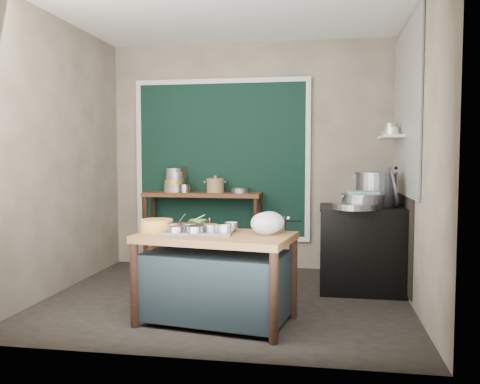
% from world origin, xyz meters
% --- Properties ---
extents(floor, '(3.50, 3.00, 0.02)m').
position_xyz_m(floor, '(0.00, 0.00, -0.01)').
color(floor, black).
rests_on(floor, ground).
extents(back_wall, '(3.50, 0.02, 2.80)m').
position_xyz_m(back_wall, '(0.00, 1.51, 1.40)').
color(back_wall, gray).
rests_on(back_wall, floor).
extents(left_wall, '(0.02, 3.00, 2.80)m').
position_xyz_m(left_wall, '(-1.76, 0.00, 1.40)').
color(left_wall, gray).
rests_on(left_wall, floor).
extents(right_wall, '(0.02, 3.00, 2.80)m').
position_xyz_m(right_wall, '(1.76, 0.00, 1.40)').
color(right_wall, gray).
rests_on(right_wall, floor).
extents(ceiling, '(3.50, 3.00, 0.02)m').
position_xyz_m(ceiling, '(0.00, 0.00, 2.81)').
color(ceiling, gray).
rests_on(ceiling, back_wall).
extents(curtain_panel, '(2.10, 0.02, 1.90)m').
position_xyz_m(curtain_panel, '(-0.35, 1.47, 1.35)').
color(curtain_panel, black).
rests_on(curtain_panel, back_wall).
extents(curtain_frame, '(2.22, 0.03, 2.02)m').
position_xyz_m(curtain_frame, '(-0.35, 1.46, 1.35)').
color(curtain_frame, beige).
rests_on(curtain_frame, back_wall).
extents(tile_panel, '(0.02, 1.70, 1.70)m').
position_xyz_m(tile_panel, '(1.74, 0.55, 1.85)').
color(tile_panel, '#B2B2AA').
rests_on(tile_panel, right_wall).
extents(soot_patch, '(0.01, 1.30, 1.30)m').
position_xyz_m(soot_patch, '(1.74, 0.65, 0.70)').
color(soot_patch, black).
rests_on(soot_patch, right_wall).
extents(wall_shelf, '(0.22, 0.70, 0.03)m').
position_xyz_m(wall_shelf, '(1.63, 0.85, 1.60)').
color(wall_shelf, beige).
rests_on(wall_shelf, right_wall).
extents(prep_table, '(1.35, 0.91, 0.75)m').
position_xyz_m(prep_table, '(0.05, -0.72, 0.38)').
color(prep_table, brown).
rests_on(prep_table, floor).
extents(back_counter, '(1.45, 0.40, 0.95)m').
position_xyz_m(back_counter, '(-0.55, 1.28, 0.47)').
color(back_counter, '#4E2816').
rests_on(back_counter, floor).
extents(stove_block, '(0.90, 0.68, 0.85)m').
position_xyz_m(stove_block, '(1.35, 0.55, 0.42)').
color(stove_block, black).
rests_on(stove_block, floor).
extents(stove_top, '(0.92, 0.69, 0.03)m').
position_xyz_m(stove_top, '(1.35, 0.55, 0.86)').
color(stove_top, black).
rests_on(stove_top, stove_block).
extents(condiment_tray, '(0.59, 0.44, 0.03)m').
position_xyz_m(condiment_tray, '(-0.09, -0.68, 0.76)').
color(condiment_tray, gray).
rests_on(condiment_tray, prep_table).
extents(condiment_bowls, '(0.60, 0.46, 0.07)m').
position_xyz_m(condiment_bowls, '(-0.11, -0.69, 0.80)').
color(condiment_bowls, gray).
rests_on(condiment_bowls, condiment_tray).
extents(yellow_basin, '(0.34, 0.34, 0.11)m').
position_xyz_m(yellow_basin, '(-0.47, -0.69, 0.80)').
color(yellow_basin, gold).
rests_on(yellow_basin, prep_table).
extents(saucepan, '(0.31, 0.31, 0.13)m').
position_xyz_m(saucepan, '(0.51, -0.47, 0.82)').
color(saucepan, gray).
rests_on(saucepan, prep_table).
extents(plastic_bag_a, '(0.29, 0.27, 0.19)m').
position_xyz_m(plastic_bag_a, '(0.47, -0.71, 0.84)').
color(plastic_bag_a, white).
rests_on(plastic_bag_a, prep_table).
extents(plastic_bag_b, '(0.27, 0.24, 0.19)m').
position_xyz_m(plastic_bag_b, '(0.49, -0.62, 0.84)').
color(plastic_bag_b, white).
rests_on(plastic_bag_b, prep_table).
extents(bowl_stack, '(0.26, 0.26, 0.30)m').
position_xyz_m(bowl_stack, '(-0.92, 1.31, 1.08)').
color(bowl_stack, tan).
rests_on(bowl_stack, back_counter).
extents(utensil_cup, '(0.19, 0.19, 0.10)m').
position_xyz_m(utensil_cup, '(-0.77, 1.24, 1.00)').
color(utensil_cup, gray).
rests_on(utensil_cup, back_counter).
extents(ceramic_crock, '(0.30, 0.30, 0.15)m').
position_xyz_m(ceramic_crock, '(-0.39, 1.30, 1.03)').
color(ceramic_crock, '#9C7855').
rests_on(ceramic_crock, back_counter).
extents(wide_bowl, '(0.28, 0.28, 0.06)m').
position_xyz_m(wide_bowl, '(-0.08, 1.28, 0.98)').
color(wide_bowl, gray).
rests_on(wide_bowl, back_counter).
extents(stock_pot, '(0.53, 0.53, 0.35)m').
position_xyz_m(stock_pot, '(1.46, 0.63, 1.05)').
color(stock_pot, gray).
rests_on(stock_pot, stove_top).
extents(pot_lid, '(0.12, 0.42, 0.41)m').
position_xyz_m(pot_lid, '(1.62, 0.50, 1.08)').
color(pot_lid, gray).
rests_on(pot_lid, stove_top).
extents(steamer, '(0.59, 0.59, 0.14)m').
position_xyz_m(steamer, '(1.31, 0.37, 0.95)').
color(steamer, gray).
rests_on(steamer, stove_top).
extents(green_cloth, '(0.31, 0.25, 0.02)m').
position_xyz_m(green_cloth, '(1.31, 0.37, 1.03)').
color(green_cloth, '#589688').
rests_on(green_cloth, steamer).
extents(shallow_pan, '(0.47, 0.47, 0.06)m').
position_xyz_m(shallow_pan, '(1.23, 0.22, 0.91)').
color(shallow_pan, gray).
rests_on(shallow_pan, stove_top).
extents(shelf_bowl_stack, '(0.16, 0.16, 0.13)m').
position_xyz_m(shelf_bowl_stack, '(1.63, 0.82, 1.67)').
color(shelf_bowl_stack, silver).
rests_on(shelf_bowl_stack, wall_shelf).
extents(shelf_bowl_green, '(0.16, 0.16, 0.05)m').
position_xyz_m(shelf_bowl_green, '(1.63, 1.10, 1.64)').
color(shelf_bowl_green, gray).
rests_on(shelf_bowl_green, wall_shelf).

